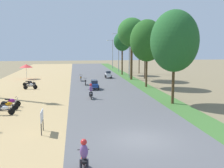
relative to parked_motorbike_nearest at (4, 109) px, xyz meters
The scene contains 24 objects.
ground_plane 12.17m from the parked_motorbike_nearest, 37.07° to the right, with size 180.00×180.00×0.00m, color #7A6B4C.
road_strip 12.17m from the parked_motorbike_nearest, 37.07° to the right, with size 9.00×140.00×0.08m, color #565659.
parked_motorbike_nearest is the anchor object (origin of this frame).
parked_motorbike_second 1.58m from the parked_motorbike_nearest, 90.66° to the left, with size 1.80×0.54×0.94m.
parked_motorbike_third 3.01m from the parked_motorbike_nearest, 91.94° to the left, with size 1.80×0.54×0.94m.
parked_motorbike_fourth 13.26m from the parked_motorbike_nearest, 89.66° to the left, with size 1.80×0.54×0.94m.
parked_motorbike_fifth 15.93m from the parked_motorbike_nearest, 91.75° to the left, with size 1.80×0.54×0.94m.
street_signboard 6.33m from the parked_motorbike_nearest, 54.48° to the right, with size 0.06×1.30×1.50m.
vendor_umbrella 24.86m from the parked_motorbike_nearest, 95.43° to the left, with size 2.20×2.20×2.52m.
median_tree_nearest 16.49m from the parked_motorbike_nearest, ahead, with size 4.62×4.62×9.06m.
median_tree_second 21.29m from the parked_motorbike_nearest, 40.08° to the left, with size 4.64×4.64×9.19m.
median_tree_third 27.39m from the parked_motorbike_nearest, 54.48° to the left, with size 4.70×4.70×10.25m.
median_tree_fourth 33.47m from the parked_motorbike_nearest, 62.61° to the left, with size 3.34×3.34×8.35m.
streetlamp_near 28.89m from the parked_motorbike_nearest, 57.23° to the left, with size 3.16×0.20×7.45m.
streetlamp_mid 39.01m from the parked_motorbike_nearest, 66.44° to the left, with size 3.16×0.20×8.43m.
streetlamp_far 47.60m from the parked_motorbike_nearest, 70.94° to the left, with size 3.16×0.20×7.18m.
utility_pole_near 36.80m from the parked_motorbike_nearest, 58.57° to the left, with size 1.80×0.20×8.59m.
utility_pole_far 29.28m from the parked_motorbike_nearest, 51.65° to the left, with size 1.80×0.20×8.86m.
car_sedan_blue 14.61m from the parked_motorbike_nearest, 55.15° to the left, with size 1.10×2.26×1.19m.
car_hatchback_white 26.63m from the parked_motorbike_nearest, 63.95° to the left, with size 1.04×2.00×1.23m.
motorbike_foreground_rider 12.81m from the parked_motorbike_nearest, 61.29° to the right, with size 0.54×1.80×1.66m.
motorbike_ahead_second 9.50m from the parked_motorbike_nearest, 37.66° to the left, with size 0.54×1.80×1.66m.
motorbike_ahead_third 17.60m from the parked_motorbike_nearest, 65.32° to the left, with size 0.54×1.80×0.94m.
motorbike_ahead_fourth 21.61m from the parked_motorbike_nearest, 71.61° to the left, with size 0.54×1.80×0.94m.
Camera 1 is at (-3.88, -15.03, 5.71)m, focal length 42.67 mm.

